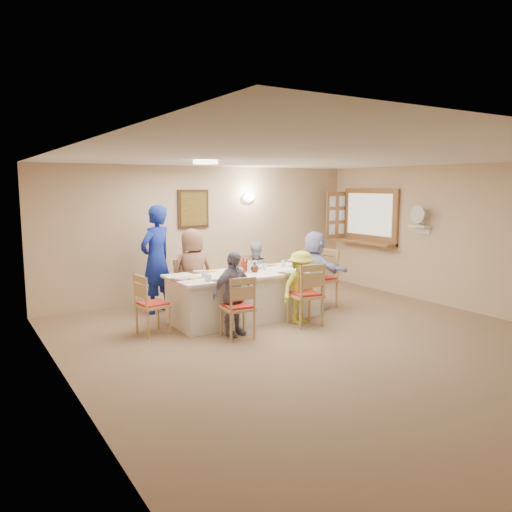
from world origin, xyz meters
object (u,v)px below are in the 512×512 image
chair_right_end (320,278)px  desk_fan (419,218)px  chair_back_right (251,280)px  diner_front_right (301,287)px  serving_hatch (370,217)px  diner_back_left (193,272)px  chair_front_left (237,306)px  dining_table (245,296)px  chair_left_end (153,304)px  diner_front_left (233,294)px  caregiver (156,259)px  chair_front_right (305,294)px  condiment_ketchup (243,265)px  chair_back_left (190,287)px  diner_right_end (315,270)px  diner_back_right (255,274)px

chair_right_end → desk_fan: bearing=73.3°
chair_back_right → diner_front_right: diner_front_right is taller
serving_hatch → diner_front_right: size_ratio=1.32×
diner_back_left → diner_front_right: size_ratio=1.26×
chair_front_left → dining_table: bearing=-120.8°
dining_table → diner_back_left: 0.97m
desk_fan → chair_left_end: size_ratio=0.34×
chair_left_end → diner_front_left: diner_front_left is taller
chair_back_right → diner_front_left: diner_front_left is taller
serving_hatch → caregiver: (-4.51, 0.39, -0.59)m
serving_hatch → chair_front_right: serving_hatch is taller
chair_front_left → condiment_ketchup: size_ratio=3.59×
chair_back_left → condiment_ketchup: condiment_ketchup is taller
chair_back_right → chair_front_right: (0.00, -1.60, 0.05)m
desk_fan → chair_front_right: bearing=-175.7°
chair_right_end → diner_front_right: (-0.95, -0.68, 0.06)m
diner_front_right → condiment_ketchup: (-0.64, 0.66, 0.32)m
chair_front_right → diner_front_right: 0.14m
chair_right_end → diner_right_end: (-0.13, 0.00, 0.16)m
serving_hatch → diner_front_left: serving_hatch is taller
desk_fan → condiment_ketchup: size_ratio=1.20×
chair_left_end → dining_table: bearing=-97.4°
serving_hatch → diner_front_left: (-4.06, -1.44, -0.89)m
serving_hatch → diner_back_right: (-2.86, -0.08, -0.93)m
chair_front_left → chair_right_end: bearing=-153.5°
chair_right_end → condiment_ketchup: size_ratio=4.10×
diner_back_left → diner_right_end: 2.13m
chair_front_right → chair_left_end: (-2.15, 0.80, -0.05)m
chair_back_right → chair_front_left: bearing=-127.7°
chair_right_end → chair_back_right: bearing=-128.5°
desk_fan → diner_back_right: 3.19m
chair_front_left → condiment_ketchup: bearing=-119.3°
desk_fan → diner_front_left: size_ratio=0.25×
dining_table → diner_back_left: diner_back_left is taller
chair_right_end → caregiver: size_ratio=0.56×
chair_back_left → chair_front_right: 2.00m
diner_front_right → diner_right_end: (0.82, 0.68, 0.11)m
chair_right_end → diner_front_left: diner_front_left is taller
chair_right_end → condiment_ketchup: 1.64m
dining_table → caregiver: bearing=132.4°
serving_hatch → diner_back_left: 4.14m
condiment_ketchup → chair_back_right: bearing=51.8°
chair_back_right → chair_front_left: chair_front_left is taller
diner_front_left → condiment_ketchup: diner_front_left is taller
chair_left_end → diner_back_left: diner_back_left is taller
serving_hatch → chair_back_left: serving_hatch is taller
chair_back_left → diner_back_right: bearing=-11.7°
chair_back_left → dining_table: bearing=-59.2°
diner_right_end → condiment_ketchup: 1.48m
chair_left_end → diner_right_end: diner_right_end is taller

